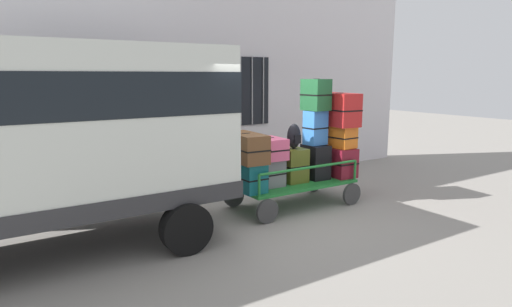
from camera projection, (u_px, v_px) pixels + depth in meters
name	position (u px, v px, depth m)	size (l,w,h in m)	color
ground_plane	(254.00, 212.00, 7.52)	(40.00, 40.00, 0.00)	gray
building_wall	(194.00, 68.00, 9.03)	(12.00, 0.38, 5.00)	silver
van	(42.00, 128.00, 5.50)	(4.75, 2.10, 2.75)	silver
luggage_cart	(293.00, 186.00, 7.86)	(2.28, 1.13, 0.45)	#1E722D
cart_railing	(294.00, 165.00, 7.79)	(2.16, 1.00, 0.37)	#1E722D
suitcase_left_bottom	(246.00, 176.00, 7.25)	(0.41, 0.80, 0.49)	#0F5960
suitcase_left_middle	(246.00, 147.00, 7.15)	(0.49, 0.93, 0.48)	brown
suitcase_midleft_bottom	(269.00, 172.00, 7.55)	(0.39, 0.50, 0.47)	slate
suitcase_midleft_middle	(270.00, 148.00, 7.47)	(0.47, 0.63, 0.37)	#CC4C72
suitcase_center_bottom	(294.00, 165.00, 7.79)	(0.44, 0.42, 0.61)	#4C5119
suitcase_midright_bottom	(315.00, 162.00, 8.06)	(0.41, 0.54, 0.64)	black
suitcase_midright_middle	(315.00, 128.00, 7.96)	(0.39, 0.34, 0.63)	#3372C6
suitcase_midright_top	(316.00, 95.00, 7.86)	(0.41, 0.48, 0.57)	#194C28
suitcase_right_bottom	(337.00, 161.00, 8.31)	(0.48, 0.82, 0.55)	maroon
suitcase_right_middle	(338.00, 136.00, 8.22)	(0.43, 0.71, 0.41)	orange
suitcase_right_top	(339.00, 110.00, 8.13)	(0.51, 0.87, 0.62)	#B21E1E
backpack	(294.00, 136.00, 7.70)	(0.27, 0.22, 0.44)	black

